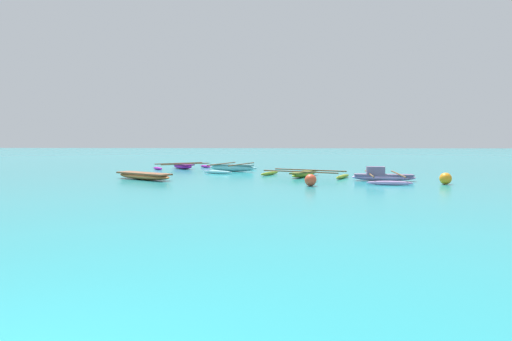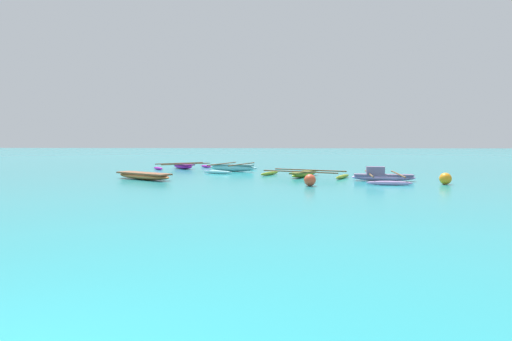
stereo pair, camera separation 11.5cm
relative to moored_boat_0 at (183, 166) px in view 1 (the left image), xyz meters
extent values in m
ellipsoid|color=#B621B0|center=(0.00, 0.00, -0.02)|extent=(2.16, 2.35, 0.35)
cube|color=#711F6D|center=(0.00, 0.00, 0.12)|extent=(2.01, 2.18, 0.08)
cylinder|color=brown|center=(0.35, -0.41, 0.18)|extent=(2.92, 2.49, 0.07)
cylinder|color=brown|center=(-0.35, 0.41, 0.18)|extent=(2.92, 2.49, 0.07)
ellipsoid|color=#B621B0|center=(1.44, 1.22, -0.09)|extent=(1.13, 1.28, 0.20)
ellipsoid|color=#B621B0|center=(-1.44, -1.22, -0.09)|extent=(1.13, 1.28, 0.20)
ellipsoid|color=#BC93D3|center=(12.15, -8.18, -0.02)|extent=(3.10, 0.88, 0.34)
cube|color=slate|center=(12.15, -8.18, 0.11)|extent=(2.85, 0.83, 0.08)
cube|color=slate|center=(11.77, -8.14, 0.33)|extent=(0.90, 0.55, 0.37)
cylinder|color=brown|center=(12.84, -8.26, 0.17)|extent=(0.51, 3.97, 0.07)
cylinder|color=brown|center=(11.47, -8.11, 0.17)|extent=(0.51, 3.97, 0.07)
ellipsoid|color=#BC93D3|center=(12.37, -6.20, -0.09)|extent=(2.03, 0.42, 0.20)
ellipsoid|color=#BC93D3|center=(11.94, -10.16, -0.09)|extent=(2.03, 0.42, 0.20)
ellipsoid|color=olive|center=(8.38, -6.02, -0.04)|extent=(1.87, 3.13, 0.30)
cube|color=#576222|center=(8.38, -6.02, 0.07)|extent=(1.74, 2.89, 0.08)
cylinder|color=brown|center=(8.69, -5.37, 0.13)|extent=(3.95, 1.94, 0.07)
cylinder|color=brown|center=(8.07, -6.67, 0.13)|extent=(3.95, 1.94, 0.07)
ellipsoid|color=olive|center=(6.42, -5.08, -0.09)|extent=(1.11, 2.03, 0.20)
ellipsoid|color=olive|center=(10.34, -6.96, -0.09)|extent=(1.11, 2.03, 0.20)
ellipsoid|color=#D17139|center=(0.06, -8.26, -0.01)|extent=(3.63, 2.66, 0.36)
cube|color=brown|center=(0.06, -8.26, 0.12)|extent=(3.36, 2.48, 0.08)
ellipsoid|color=#80D0DD|center=(3.87, -2.38, 0.04)|extent=(3.16, 1.41, 0.47)
cube|color=slate|center=(3.87, -2.38, 0.23)|extent=(2.92, 1.32, 0.08)
cylinder|color=brown|center=(4.55, -2.59, 0.29)|extent=(1.32, 3.99, 0.07)
cylinder|color=brown|center=(3.19, -2.16, 0.29)|extent=(1.32, 3.99, 0.07)
ellipsoid|color=#80D0DD|center=(4.49, -0.40, -0.09)|extent=(1.92, 0.78, 0.20)
ellipsoid|color=#80D0DD|center=(3.25, -4.36, -0.09)|extent=(1.92, 0.78, 0.20)
sphere|color=orange|center=(14.56, -9.65, 0.07)|extent=(0.53, 0.53, 0.53)
sphere|color=#E54C2D|center=(8.39, -10.72, 0.07)|extent=(0.52, 0.52, 0.52)
camera|label=1|loc=(7.14, -28.20, 1.74)|focal=28.00mm
camera|label=2|loc=(7.26, -28.20, 1.74)|focal=28.00mm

